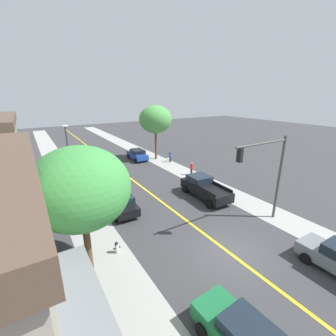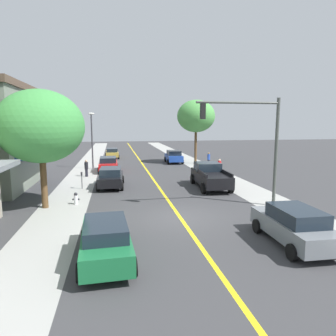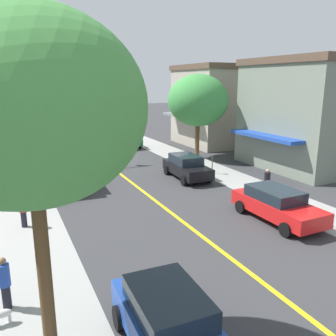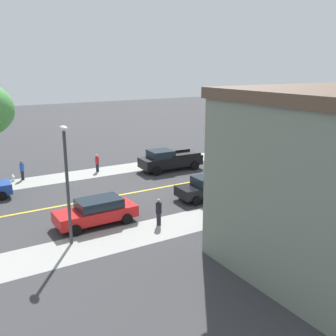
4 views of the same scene
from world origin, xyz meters
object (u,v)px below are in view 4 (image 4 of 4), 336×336
Objects in this scene: grey_sedan_right_curb at (265,147)px; pedestrian_black_shirt at (159,211)px; red_sedan_left_curb at (97,211)px; green_sedan_left_curb at (331,163)px; black_sedan_left_curb at (208,187)px; pedestrian_blue_shirt at (22,170)px; pedestrian_red_shirt at (97,163)px; parking_meter at (232,194)px; traffic_light_mast at (218,115)px; street_lamp at (67,172)px; fire_hydrant at (281,190)px; black_pickup_truck at (169,160)px; street_tree_left_near at (311,131)px; small_dog at (13,177)px.

grey_sedan_right_curb reaches higher than pedestrian_black_shirt.
green_sedan_left_curb is (0.26, -21.53, 0.01)m from red_sedan_left_curb.
pedestrian_blue_shirt is at bearing -45.23° from black_sedan_left_curb.
green_sedan_left_curb is at bearing 148.82° from pedestrian_red_shirt.
parking_meter is 13.24m from traffic_light_mast.
black_sedan_left_curb is at bearing 111.71° from pedestrian_red_shirt.
grey_sedan_right_curb is at bearing -67.54° from street_lamp.
parking_meter is 8.82m from red_sedan_left_curb.
fire_hydrant is at bearing 26.07° from pedestrian_blue_shirt.
street_lamp is 25.62m from grey_sedan_right_curb.
black_pickup_truck is (9.80, -11.91, -2.91)m from street_lamp.
fire_hydrant is 0.14× the size of black_pickup_truck.
black_pickup_truck is at bearing -83.13° from traffic_light_mast.
street_tree_left_near is 1.49× the size of red_sedan_left_curb.
small_dog is (1.01, 6.79, -0.51)m from pedestrian_red_shirt.
red_sedan_left_curb is at bearing 75.57° from street_tree_left_near.
green_sedan_left_curb is 2.92× the size of pedestrian_blue_shirt.
pedestrian_black_shirt is at bearing 58.80° from black_pickup_truck.
traffic_light_mast reaches higher than red_sedan_left_curb.
grey_sedan_right_curb reaches higher than small_dog.
small_dog is at bearing -127.30° from pedestrian_blue_shirt.
fire_hydrant is at bearing -12.96° from traffic_light_mast.
pedestrian_blue_shirt reaches higher than small_dog.
pedestrian_blue_shirt is at bearing -7.40° from pedestrian_red_shirt.
street_tree_left_near is 14.72m from red_sedan_left_curb.
parking_meter is 11.12m from street_lamp.
street_lamp is at bearing 63.68° from pedestrian_red_shirt.
small_dog is (13.87, 5.60, -0.52)m from pedestrian_black_shirt.
street_tree_left_near is 9.60m from green_sedan_left_curb.
traffic_light_mast is (10.64, -7.03, 3.57)m from parking_meter.
pedestrian_black_shirt is at bearing 145.96° from red_sedan_left_curb.
parking_meter is 0.29× the size of grey_sedan_right_curb.
traffic_light_mast reaches higher than small_dog.
traffic_light_mast is at bearing -54.70° from pedestrian_black_shirt.
parking_meter is 0.29× the size of black_sedan_left_curb.
small_dog is (3.80, 12.40, -0.63)m from black_pickup_truck.
fire_hydrant is 20.89m from small_dog.
small_dog is (11.53, 10.92, -0.50)m from black_sedan_left_curb.
grey_sedan_right_curb is (9.72, -23.51, -3.02)m from street_lamp.
traffic_light_mast reaches higher than parking_meter.
street_lamp reaches higher than green_sedan_left_curb.
black_pickup_truck reaches higher than pedestrian_black_shirt.
street_tree_left_near reaches higher than red_sedan_left_curb.
green_sedan_left_curb is 2.96× the size of pedestrian_black_shirt.
red_sedan_left_curb is (1.79, 13.22, 0.42)m from fire_hydrant.
red_sedan_left_curb reaches higher than fire_hydrant.
pedestrian_black_shirt is at bearing -49.54° from traffic_light_mast.
street_tree_left_near is 9.24× the size of fire_hydrant.
fire_hydrant is 0.57× the size of parking_meter.
street_tree_left_near is at bearing -164.34° from fire_hydrant.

